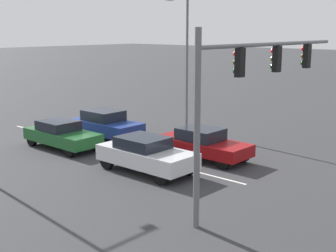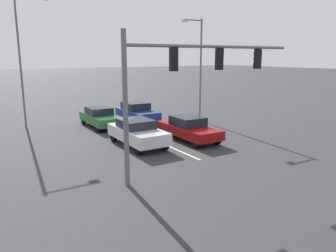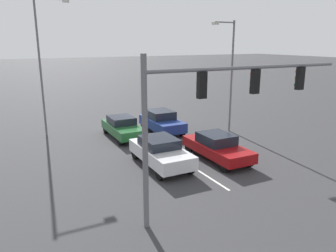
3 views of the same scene
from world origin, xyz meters
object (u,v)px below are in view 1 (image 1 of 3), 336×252
object	(u,v)px
car_silver_midlane_front	(146,154)
car_maroon_leftlane_front	(202,143)
car_darkgreen_midlane_second	(62,134)
car_navy_leftlane_second	(106,124)
traffic_signal_gantry	(251,78)
street_lamp_left_shoulder	(185,55)

from	to	relation	value
car_silver_midlane_front	car_maroon_leftlane_front	world-z (taller)	car_silver_midlane_front
car_darkgreen_midlane_second	car_navy_leftlane_second	distance (m)	2.99
car_silver_midlane_front	traffic_signal_gantry	distance (m)	6.33
traffic_signal_gantry	street_lamp_left_shoulder	distance (m)	11.89
car_maroon_leftlane_front	street_lamp_left_shoulder	distance (m)	7.21
car_silver_midlane_front	car_navy_leftlane_second	bearing A→B (deg)	-116.35
car_navy_leftlane_second	traffic_signal_gantry	xyz separation A→B (m)	(3.11, 11.25, 3.64)
car_darkgreen_midlane_second	street_lamp_left_shoulder	world-z (taller)	street_lamp_left_shoulder
car_silver_midlane_front	car_darkgreen_midlane_second	distance (m)	6.11
car_silver_midlane_front	car_navy_leftlane_second	world-z (taller)	car_navy_leftlane_second
car_silver_midlane_front	car_navy_leftlane_second	distance (m)	6.78
car_darkgreen_midlane_second	traffic_signal_gantry	world-z (taller)	traffic_signal_gantry
car_silver_midlane_front	car_maroon_leftlane_front	size ratio (longest dim) A/B	0.95
car_silver_midlane_front	car_darkgreen_midlane_second	size ratio (longest dim) A/B	1.00
car_maroon_leftlane_front	car_navy_leftlane_second	xyz separation A→B (m)	(0.30, -6.57, 0.07)
car_navy_leftlane_second	traffic_signal_gantry	bearing A→B (deg)	74.54
car_silver_midlane_front	street_lamp_left_shoulder	world-z (taller)	street_lamp_left_shoulder
car_maroon_leftlane_front	car_navy_leftlane_second	size ratio (longest dim) A/B	1.11
car_darkgreen_midlane_second	car_navy_leftlane_second	size ratio (longest dim) A/B	1.05
car_maroon_leftlane_front	traffic_signal_gantry	xyz separation A→B (m)	(3.41, 4.67, 3.71)
traffic_signal_gantry	car_darkgreen_midlane_second	bearing A→B (deg)	-90.60
car_darkgreen_midlane_second	traffic_signal_gantry	bearing A→B (deg)	89.40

